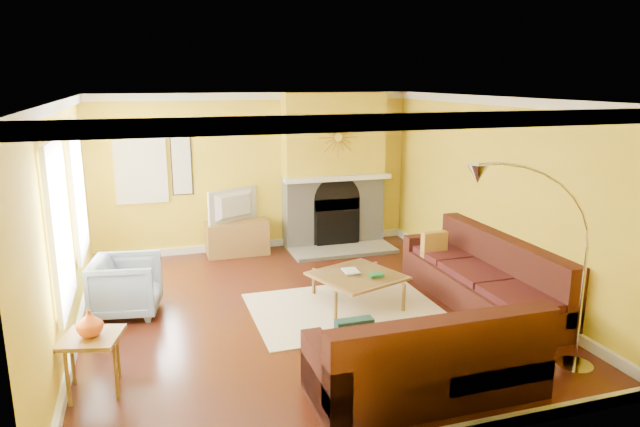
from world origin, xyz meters
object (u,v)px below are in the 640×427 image
object	(u,v)px
sectional_sofa	(413,292)
armchair	(126,286)
arc_lamp	(534,275)
coffee_table	(357,288)
media_console	(237,238)
side_table	(94,364)

from	to	relation	value
sectional_sofa	armchair	bearing A→B (deg)	155.88
sectional_sofa	arc_lamp	size ratio (longest dim) A/B	1.67
coffee_table	armchair	world-z (taller)	armchair
armchair	arc_lamp	size ratio (longest dim) A/B	0.37
sectional_sofa	media_console	size ratio (longest dim) A/B	3.53
sectional_sofa	armchair	world-z (taller)	sectional_sofa
sectional_sofa	side_table	distance (m)	3.57
sectional_sofa	media_console	xyz separation A→B (m)	(-1.51, 3.56, -0.17)
coffee_table	arc_lamp	world-z (taller)	arc_lamp
media_console	armchair	bearing A→B (deg)	-129.96
sectional_sofa	coffee_table	xyz separation A→B (m)	(-0.35, 0.92, -0.25)
coffee_table	media_console	distance (m)	2.89
coffee_table	side_table	bearing A→B (deg)	-157.66
armchair	media_console	bearing A→B (deg)	-30.21
sectional_sofa	media_console	world-z (taller)	sectional_sofa
side_table	armchair	bearing A→B (deg)	81.52
media_console	armchair	size ratio (longest dim) A/B	1.26
arc_lamp	armchair	bearing A→B (deg)	142.81
sectional_sofa	side_table	world-z (taller)	sectional_sofa
coffee_table	arc_lamp	bearing A→B (deg)	-69.08
armchair	arc_lamp	bearing A→B (deg)	-117.44
sectional_sofa	armchair	xyz separation A→B (m)	(-3.27, 1.47, -0.08)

